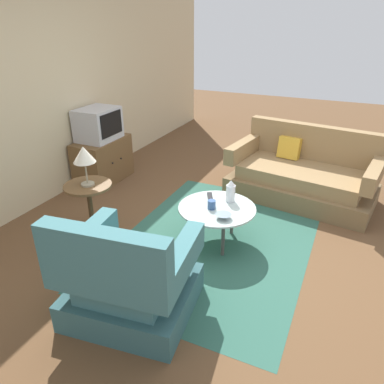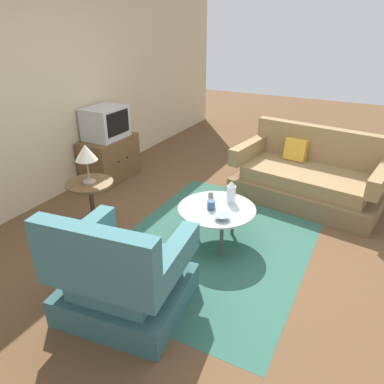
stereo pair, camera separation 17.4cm
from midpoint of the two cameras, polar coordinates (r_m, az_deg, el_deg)
ground_plane at (r=3.89m, az=5.77°, el=-7.58°), size 16.00×16.00×0.00m
back_wall at (r=4.74m, az=-22.25°, el=14.47°), size 9.00×0.12×2.70m
area_rug at (r=3.86m, az=5.03°, el=-7.80°), size 2.62×1.87×0.00m
armchair at (r=2.90m, az=-9.17°, el=-13.29°), size 0.95×1.02×0.93m
couch at (r=4.85m, az=18.72°, el=2.02°), size 1.18×1.88×0.87m
coffee_table at (r=3.67m, az=5.26°, el=-2.94°), size 0.78×0.78×0.41m
side_table at (r=3.90m, az=-14.23°, el=-0.83°), size 0.48×0.48×0.61m
tv_stand at (r=5.33m, az=-11.80°, el=5.12°), size 0.83×0.48×0.61m
television at (r=5.18m, az=-12.43°, el=10.51°), size 0.56×0.45×0.43m
table_lamp at (r=3.70m, az=-14.97°, el=5.76°), size 0.22×0.22×0.40m
vase at (r=3.73m, az=7.48°, el=-0.04°), size 0.09×0.09×0.24m
mug at (r=3.61m, az=4.43°, el=-2.04°), size 0.13×0.08×0.09m
bowl at (r=3.45m, az=6.15°, el=-3.93°), size 0.15×0.15×0.04m
tv_remote_dark at (r=3.85m, az=4.26°, el=-0.74°), size 0.17×0.12×0.02m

